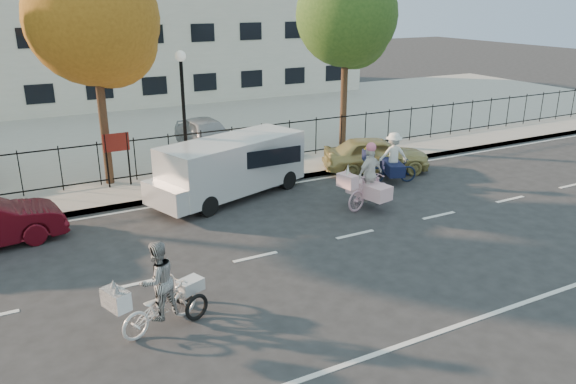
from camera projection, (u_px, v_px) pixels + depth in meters
ground at (256, 257)px, 14.03m from camera, size 120.00×120.00×0.00m
road_markings at (256, 257)px, 14.03m from camera, size 60.00×9.52×0.01m
curb at (190, 195)px, 18.22m from camera, size 60.00×0.10×0.15m
sidewalk at (180, 185)px, 19.09m from camera, size 60.00×2.20×0.15m
parking_lot at (123, 132)px, 26.52m from camera, size 60.00×15.60×0.15m
iron_fence at (169, 155)px, 19.74m from camera, size 58.00×0.06×1.50m
building at (81, 52)px, 33.89m from camera, size 34.00×10.00×6.00m
lamppost at (183, 92)px, 18.90m from camera, size 0.36×0.36×4.33m
street_sign at (117, 149)px, 18.42m from camera, size 0.85×0.06×1.80m
zebra_trike at (159, 295)px, 10.85m from camera, size 2.10×1.40×1.82m
unicorn_bike at (369, 184)px, 17.03m from camera, size 2.10×1.50×2.07m
bull_bike at (392, 163)px, 19.43m from camera, size 1.97×1.40×1.78m
white_van at (230, 165)px, 17.97m from camera, size 5.73×3.26×1.89m
gold_sedan at (376, 154)px, 20.65m from camera, size 4.17×2.84×1.32m
lot_car_d at (207, 135)px, 22.78m from camera, size 1.81×4.12×1.38m
tree_mid at (97, 25)px, 17.56m from camera, size 4.13×4.13×7.57m
tree_east at (348, 20)px, 22.53m from camera, size 4.09×4.09×7.50m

